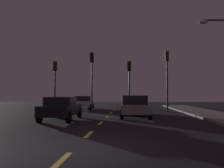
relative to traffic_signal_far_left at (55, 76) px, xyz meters
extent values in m
plane|color=black|center=(5.34, -8.48, -3.26)|extent=(80.00, 80.00, 0.00)
cube|color=#EACC4C|center=(5.34, -16.68, -3.25)|extent=(0.16, 1.60, 0.01)
cube|color=#EACC4C|center=(5.34, -12.88, -3.25)|extent=(0.16, 1.60, 0.01)
cube|color=#EACC4C|center=(5.34, -9.08, -3.25)|extent=(0.16, 1.60, 0.01)
cube|color=#EACC4C|center=(5.34, -5.28, -3.25)|extent=(0.16, 1.60, 0.01)
cube|color=#EACC4C|center=(5.34, -1.48, -3.25)|extent=(0.16, 1.60, 0.01)
cube|color=#EACC4C|center=(5.34, 2.32, -3.25)|extent=(0.16, 1.60, 0.01)
cylinder|color=black|center=(0.00, 0.02, -0.94)|extent=(0.14, 0.14, 4.62)
cube|color=#382D0C|center=(0.00, 0.02, 0.92)|extent=(0.32, 0.24, 0.90)
sphere|color=red|center=(0.00, -0.14, 1.22)|extent=(0.20, 0.20, 0.20)
sphere|color=#3F2D0C|center=(0.00, -0.14, 0.92)|extent=(0.20, 0.20, 0.20)
sphere|color=#0C3319|center=(0.00, -0.14, 0.62)|extent=(0.20, 0.20, 0.20)
cylinder|color=#2D2D30|center=(3.45, 0.02, -0.55)|extent=(0.14, 0.14, 5.42)
cube|color=black|center=(3.45, 0.02, 1.71)|extent=(0.32, 0.24, 0.90)
sphere|color=red|center=(3.45, -0.14, 2.01)|extent=(0.20, 0.20, 0.20)
sphere|color=#3F2D0C|center=(3.45, -0.14, 1.71)|extent=(0.20, 0.20, 0.20)
sphere|color=#0C3319|center=(3.45, -0.14, 1.41)|extent=(0.20, 0.20, 0.20)
cylinder|color=#2D2D30|center=(6.87, 0.02, -0.97)|extent=(0.14, 0.14, 4.57)
cube|color=black|center=(6.87, 0.02, 0.86)|extent=(0.32, 0.24, 0.90)
sphere|color=red|center=(6.87, -0.14, 1.16)|extent=(0.20, 0.20, 0.20)
sphere|color=#3F2D0C|center=(6.87, -0.14, 0.86)|extent=(0.20, 0.20, 0.20)
sphere|color=#0C3319|center=(6.87, -0.14, 0.56)|extent=(0.20, 0.20, 0.20)
cylinder|color=black|center=(10.26, 0.02, -0.52)|extent=(0.14, 0.14, 5.47)
cube|color=#382D0C|center=(10.26, 0.02, 1.77)|extent=(0.32, 0.24, 0.90)
sphere|color=red|center=(10.26, -0.14, 2.07)|extent=(0.20, 0.20, 0.20)
sphere|color=#3F2D0C|center=(10.26, -0.14, 1.77)|extent=(0.20, 0.20, 0.20)
sphere|color=#0C3319|center=(10.26, -0.14, 1.47)|extent=(0.20, 0.20, 0.20)
cube|color=gray|center=(7.23, -5.33, -2.66)|extent=(1.91, 4.51, 0.56)
cube|color=black|center=(7.24, -5.55, -2.08)|extent=(1.64, 2.05, 0.60)
cylinder|color=black|center=(6.35, -3.66, -2.94)|extent=(0.23, 0.64, 0.64)
cylinder|color=black|center=(8.04, -3.62, -2.94)|extent=(0.23, 0.64, 0.64)
cylinder|color=black|center=(6.42, -7.03, -2.94)|extent=(0.23, 0.64, 0.64)
cylinder|color=black|center=(8.12, -7.00, -2.94)|extent=(0.23, 0.64, 0.64)
cube|color=black|center=(2.79, -7.61, -2.64)|extent=(1.84, 4.32, 0.58)
cube|color=black|center=(2.79, -7.82, -2.11)|extent=(1.57, 1.96, 0.49)
cylinder|color=black|center=(1.94, -6.04, -2.94)|extent=(0.23, 0.64, 0.64)
cylinder|color=black|center=(3.56, -6.00, -2.94)|extent=(0.23, 0.64, 0.64)
cylinder|color=black|center=(2.01, -9.22, -2.94)|extent=(0.23, 0.64, 0.64)
cylinder|color=black|center=(3.63, -9.18, -2.94)|extent=(0.23, 0.64, 0.64)
cube|color=silver|center=(2.02, 3.46, -2.66)|extent=(2.03, 4.46, 0.56)
cube|color=black|center=(2.01, 3.68, -2.12)|extent=(1.70, 2.05, 0.52)
cylinder|color=black|center=(2.95, 1.87, -2.94)|extent=(0.25, 0.65, 0.64)
cylinder|color=black|center=(1.26, 1.78, -2.94)|extent=(0.25, 0.65, 0.64)
cylinder|color=black|center=(2.79, 5.14, -2.94)|extent=(0.25, 0.65, 0.64)
cylinder|color=black|center=(1.09, 5.05, -2.94)|extent=(0.25, 0.65, 0.64)
cube|color=#4C4C51|center=(12.27, -7.02, 2.82)|extent=(1.74, 0.10, 0.10)
ellipsoid|color=silver|center=(11.40, -7.02, 2.72)|extent=(0.56, 0.36, 0.24)
camera|label=1|loc=(6.91, -22.28, -1.75)|focal=39.51mm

